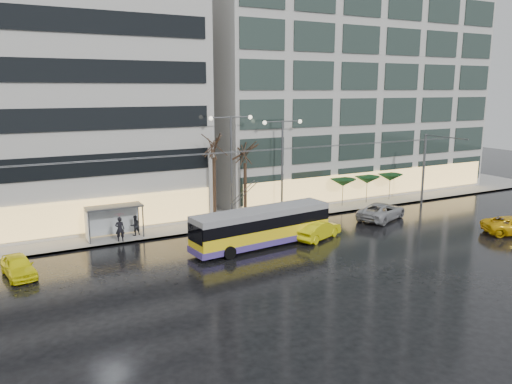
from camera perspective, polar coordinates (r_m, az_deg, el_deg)
ground at (r=33.25m, az=2.05°, el=-8.29°), size 140.00×140.00×0.00m
sidewalk at (r=46.09m, az=-4.46°, el=-2.49°), size 80.00×10.00×0.15m
kerb at (r=41.74m, az=-1.75°, el=-3.98°), size 80.00×0.10×0.15m
building_right at (r=57.62m, az=9.36°, el=12.87°), size 32.00×14.00×25.00m
trolleybus at (r=36.55m, az=0.69°, el=-4.15°), size 11.13×4.60×5.08m
catenary at (r=39.39m, az=-2.38°, el=1.31°), size 42.24×5.12×7.00m
bus_shelter at (r=39.58m, az=-16.48°, el=-2.52°), size 4.20×1.60×2.51m
street_lamp_near at (r=42.10m, az=-2.85°, el=4.38°), size 3.96×0.36×9.03m
street_lamp_far at (r=44.46m, az=3.02°, el=4.41°), size 3.96×0.36×8.53m
tree_a at (r=41.55m, az=-4.87°, el=5.77°), size 3.20×3.20×8.40m
tree_b at (r=43.06m, az=-1.26°, el=5.10°), size 3.20×3.20×7.70m
parasol_a at (r=49.04m, az=9.91°, el=1.08°), size 2.50×2.50×2.65m
parasol_b at (r=50.90m, az=12.59°, el=1.36°), size 2.50×2.50×2.65m
parasol_c at (r=52.87m, az=15.08°, el=1.62°), size 2.50×2.50×2.65m
taxi_a at (r=34.31m, az=-25.52°, el=-7.65°), size 2.19×4.13×1.34m
taxi_b at (r=38.74m, az=7.08°, el=-4.30°), size 4.73×3.17×1.47m
sedan_silver at (r=45.42m, az=14.16°, el=-2.14°), size 6.03×4.42×1.52m
pedestrian_a at (r=38.55m, az=-15.33°, el=-3.44°), size 1.22×1.23×2.19m
pedestrian_b at (r=40.01m, az=-13.66°, el=-3.73°), size 0.88×0.75×1.58m
pedestrian_c at (r=40.92m, az=-16.41°, el=-3.06°), size 1.22×1.09×2.11m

